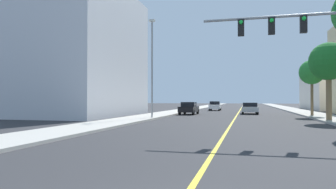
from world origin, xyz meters
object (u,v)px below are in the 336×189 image
traffic_signal_mast (320,38)px  palm_mid (329,62)px  car_black (189,108)px  car_white (215,106)px  street_lamp (152,64)px  palm_far (312,73)px  car_silver (250,108)px

traffic_signal_mast → palm_mid: palm_mid is taller
car_black → car_white: size_ratio=0.98×
street_lamp → palm_far: bearing=26.8°
traffic_signal_mast → palm_far: 19.47m
traffic_signal_mast → car_white: bearing=103.7°
car_silver → palm_mid: bearing=-64.2°
car_white → palm_far: bearing=-53.9°
street_lamp → car_silver: street_lamp is taller
street_lamp → palm_mid: street_lamp is taller
street_lamp → palm_mid: bearing=1.1°
palm_mid → car_silver: (-6.17, 12.19, -4.15)m
car_black → car_white: same height
palm_mid → traffic_signal_mast: bearing=-104.9°
traffic_signal_mast → street_lamp: 16.62m
traffic_signal_mast → car_white: (-8.48, 34.89, -3.99)m
palm_far → car_black: (-13.47, 1.46, -3.90)m
palm_mid → car_white: 26.21m
street_lamp → palm_far: size_ratio=1.57×
palm_mid → car_silver: 14.28m
car_black → car_white: (1.74, 14.23, -0.00)m
street_lamp → car_silver: size_ratio=2.10×
palm_far → palm_mid: bearing=-91.0°
palm_mid → car_black: bearing=146.3°
car_black → car_silver: bearing=-153.5°
street_lamp → palm_mid: size_ratio=1.44×
palm_far → traffic_signal_mast: bearing=-99.6°
traffic_signal_mast → palm_mid: bearing=75.1°
car_black → car_silver: (7.16, 3.29, -0.02)m
street_lamp → car_silver: (8.97, 12.48, -4.43)m
car_white → car_silver: (5.43, -10.94, -0.01)m
palm_mid → car_black: palm_mid is taller
traffic_signal_mast → car_silver: size_ratio=1.94×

